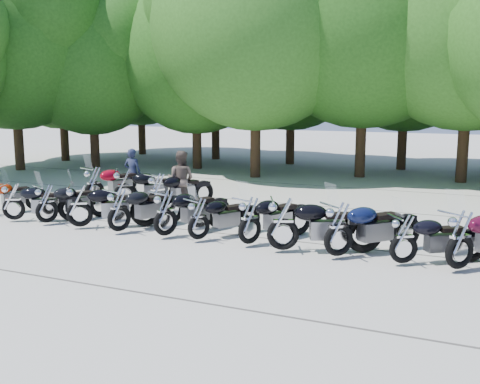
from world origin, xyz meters
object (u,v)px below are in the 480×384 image
at_px(motorcycle_5, 165,212).
at_px(motorcycle_9, 339,227).
at_px(motorcycle_3, 79,204).
at_px(motorcycle_6, 199,217).
at_px(motorcycle_8, 283,222).
at_px(motorcycle_11, 460,238).
at_px(motorcycle_7, 250,219).
at_px(rider_1, 181,180).
at_px(motorcycle_2, 46,202).
at_px(motorcycle_15, 125,186).
at_px(rider_0, 133,173).
at_px(motorcycle_10, 404,237).
at_px(motorcycle_4, 119,208).
at_px(motorcycle_14, 94,184).
at_px(motorcycle_1, 13,200).
at_px(motorcycle_16, 158,191).

bearing_deg(motorcycle_5, motorcycle_9, -157.11).
bearing_deg(motorcycle_3, motorcycle_6, -122.80).
height_order(motorcycle_8, motorcycle_11, motorcycle_8).
bearing_deg(motorcycle_9, motorcycle_3, 42.29).
bearing_deg(motorcycle_7, rider_1, -16.09).
height_order(motorcycle_2, rider_1, rider_1).
bearing_deg(motorcycle_15, rider_1, -99.54).
relative_size(motorcycle_2, motorcycle_15, 0.89).
bearing_deg(rider_0, motorcycle_7, 140.90).
xyz_separation_m(motorcycle_10, motorcycle_15, (-8.75, 2.77, 0.09)).
bearing_deg(motorcycle_9, motorcycle_4, 42.29).
bearing_deg(motorcycle_5, motorcycle_10, -156.47).
bearing_deg(motorcycle_14, motorcycle_6, 173.92).
distance_m(motorcycle_5, motorcycle_11, 6.69).
bearing_deg(motorcycle_2, motorcycle_15, -75.43).
distance_m(rider_0, rider_1, 2.55).
height_order(motorcycle_6, motorcycle_15, motorcycle_15).
relative_size(motorcycle_1, motorcycle_10, 1.02).
bearing_deg(motorcycle_2, motorcycle_4, -155.13).
bearing_deg(motorcycle_6, motorcycle_10, -151.75).
height_order(motorcycle_10, rider_1, rider_1).
xyz_separation_m(motorcycle_2, motorcycle_15, (0.56, 2.78, 0.08)).
bearing_deg(motorcycle_11, motorcycle_3, 40.59).
bearing_deg(motorcycle_8, motorcycle_15, 40.77).
height_order(motorcycle_8, motorcycle_10, motorcycle_8).
distance_m(motorcycle_4, rider_1, 3.52).
distance_m(motorcycle_6, motorcycle_14, 5.87).
bearing_deg(motorcycle_15, motorcycle_11, -138.05).
distance_m(motorcycle_5, motorcycle_7, 2.18).
bearing_deg(motorcycle_6, motorcycle_1, 30.39).
relative_size(motorcycle_8, rider_1, 1.38).
relative_size(motorcycle_2, motorcycle_16, 0.93).
distance_m(motorcycle_11, motorcycle_14, 11.32).
distance_m(motorcycle_8, motorcycle_16, 5.57).
relative_size(motorcycle_3, motorcycle_7, 1.02).
relative_size(motorcycle_7, motorcycle_9, 0.94).
distance_m(motorcycle_8, rider_0, 8.26).
relative_size(motorcycle_3, motorcycle_14, 0.95).
height_order(motorcycle_2, motorcycle_14, motorcycle_14).
bearing_deg(motorcycle_16, motorcycle_4, 125.90).
xyz_separation_m(motorcycle_8, rider_1, (-4.58, 3.52, 0.20)).
bearing_deg(rider_0, motorcycle_15, 111.98).
relative_size(motorcycle_16, rider_1, 1.31).
bearing_deg(motorcycle_1, motorcycle_9, -116.14).
height_order(motorcycle_7, motorcycle_8, motorcycle_8).
distance_m(motorcycle_4, motorcycle_6, 2.21).
height_order(motorcycle_4, motorcycle_7, motorcycle_7).
relative_size(motorcycle_3, motorcycle_6, 1.12).
distance_m(motorcycle_2, rider_0, 4.37).
distance_m(motorcycle_3, motorcycle_4, 1.24).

